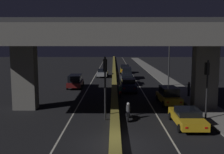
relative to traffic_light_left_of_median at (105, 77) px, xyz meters
name	(u,v)px	position (x,y,z in m)	size (l,w,h in m)	color
ground_plane	(115,144)	(0.75, -5.09, -3.41)	(200.00, 200.00, 0.00)	black
lane_line_left_inner	(96,75)	(-2.80, 29.91, -3.40)	(0.12, 126.00, 0.00)	beige
lane_line_right_inner	(133,75)	(4.30, 29.91, -3.40)	(0.12, 126.00, 0.00)	beige
median_divider	(114,74)	(0.75, 29.91, -3.18)	(0.70, 126.00, 0.44)	olive
sidewalk_right	(165,79)	(9.14, 22.91, -3.34)	(2.70, 126.00, 0.14)	gray
elevated_overpass	(115,39)	(0.75, 3.42, 2.99)	(23.53, 12.26, 8.28)	slate
traffic_light_left_of_median	(105,77)	(0.00, 0.00, 0.00)	(0.30, 0.49, 5.00)	black
traffic_light_right_of_median	(207,79)	(7.89, 0.00, -0.17)	(0.30, 0.49, 4.74)	black
street_lamp	(167,54)	(7.96, 16.06, 1.18)	(2.49, 0.32, 7.69)	#2D2D30
car_taxi_yellow_lead	(187,117)	(6.02, -1.54, -2.73)	(1.98, 4.59, 1.32)	gold
car_taxi_yellow_second	(169,95)	(6.14, 5.43, -2.53)	(2.03, 4.27, 1.72)	gold
car_dark_blue_third	(128,85)	(2.46, 12.20, -2.59)	(2.04, 4.26, 1.62)	#141938
car_grey_fourth	(127,79)	(2.66, 18.14, -2.66)	(2.01, 4.68, 1.41)	#515459
car_grey_fifth	(127,73)	(2.89, 24.07, -2.38)	(1.98, 4.80, 1.94)	#515459
car_taxi_yellow_sixth	(125,69)	(2.95, 32.88, -2.54)	(2.11, 4.23, 1.66)	gold
car_dark_red_lead_oncoming	(75,81)	(-4.54, 14.94, -2.46)	(2.04, 4.65, 1.77)	#591414
car_silver_second_oncoming	(102,73)	(-1.36, 26.83, -2.70)	(2.01, 4.67, 1.38)	gray
motorcycle_black_filtering_near	(128,112)	(1.82, -0.03, -2.81)	(0.34, 1.81, 1.40)	black
motorcycle_red_filtering_mid	(120,92)	(1.40, 8.89, -2.81)	(0.32, 1.79, 1.39)	black
pedestrian_on_sidewalk	(189,89)	(9.06, 8.72, -2.44)	(0.30, 0.30, 1.63)	black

